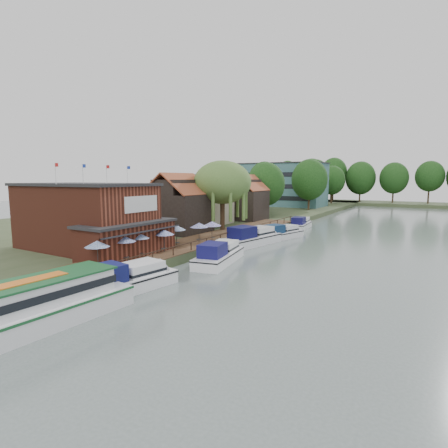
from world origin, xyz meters
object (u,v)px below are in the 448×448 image
Objects in this scene: cruiser_0 at (125,276)px; tour_boat at (21,307)px; cottage_b at (201,199)px; cruiser_3 at (281,231)px; umbrella_2 at (139,245)px; cruiser_2 at (252,235)px; umbrella_6 at (212,231)px; hotel_block at (280,184)px; umbrella_0 at (98,254)px; cruiser_1 at (219,252)px; umbrella_3 at (164,241)px; cottage_c at (245,197)px; umbrella_1 at (125,248)px; cruiser_4 at (301,222)px; willow at (222,196)px; pub at (97,217)px; umbrella_5 at (199,233)px; cottage_a at (178,203)px; swan at (101,296)px; umbrella_4 at (176,236)px.

cruiser_0 is 0.74× the size of tour_boat.
cruiser_3 is (15.81, -1.98, -4.16)m from cottage_b.
umbrella_2 is at bearing 133.37° from cruiser_0.
cruiser_2 is 30.67m from tour_boat.
umbrella_6 is 17.79m from cruiser_0.
umbrella_0 is at bearing -79.34° from hotel_block.
cruiser_0 is at bearing -107.68° from cruiser_1.
umbrella_2 is 3.04m from umbrella_3.
umbrella_2 is (14.29, -71.21, -4.86)m from hotel_block.
cottage_c reaches higher than cruiser_1.
umbrella_1 is at bearing -91.55° from cruiser_2.
umbrella_0 is at bearing 174.46° from cruiser_0.
umbrella_0 is 40.24m from cruiser_4.
willow is at bearing 97.87° from umbrella_2.
cottage_c reaches higher than pub.
umbrella_0 and umbrella_5 have the same top height.
hotel_block is 77.72m from umbrella_0.
hotel_block is 37.90m from cottage_c.
cruiser_0 is at bearing -76.44° from hotel_block.
umbrella_6 is at bearing -66.46° from willow.
cruiser_4 is at bearing 59.31° from cottage_a.
cruiser_1 is (5.51, 7.72, -1.09)m from umbrella_1.
willow is 4.39× the size of umbrella_3.
tour_boat is at bearing -77.63° from willow.
hotel_block is 2.35× the size of cruiser_2.
umbrella_0 is 8.01m from umbrella_3.
cruiser_2 is at bearing 59.34° from umbrella_6.
umbrella_3 is at bearing -94.02° from cruiser_2.
umbrella_6 is (7.33, -22.78, -2.96)m from cottage_c.
cottage_c is (1.00, 19.00, 0.00)m from cottage_a.
umbrella_3 is 20.87m from cruiser_3.
cruiser_1 is at bearing -75.06° from cruiser_3.
umbrella_0 reaches higher than cruiser_2.
swan is at bearing -56.99° from umbrella_1.
cruiser_4 is (3.85, 31.99, -1.20)m from umbrella_3.
cruiser_4 is (3.40, 23.54, -1.20)m from umbrella_6.
pub is 13.60m from umbrella_6.
willow is at bearing 112.78° from cruiser_0.
cottage_b is 1.05× the size of cruiser_3.
cottage_a reaches higher than swan.
umbrella_4 is at bearing -78.18° from cottage_c.
pub is at bearing -99.93° from willow.
umbrella_1 is at bearing -82.47° from willow.
cottage_b reaches higher than umbrella_3.
cottage_c is at bearing 107.83° from umbrella_6.
swan is at bearing -79.54° from cruiser_2.
umbrella_0 is 0.26× the size of cruiser_4.
umbrella_2 reaches higher than cruiser_0.
cottage_a is 0.90× the size of cottage_b.
umbrella_1 is at bearing -79.92° from cottage_c.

